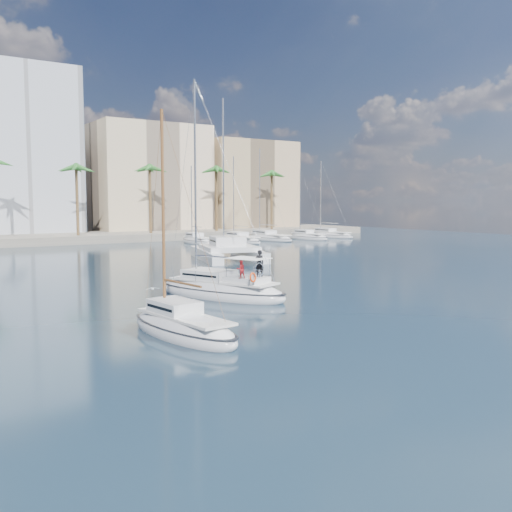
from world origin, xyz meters
TOP-DOWN VIEW (x-y plane):
  - ground at (0.00, 0.00)m, footprint 160.00×160.00m
  - quay at (0.00, 61.00)m, footprint 120.00×14.00m
  - building_beige at (22.00, 70.00)m, footprint 20.00×14.00m
  - building_tan_right at (42.00, 68.00)m, footprint 18.00×12.00m
  - palm_centre at (0.00, 57.00)m, footprint 3.60×3.60m
  - palm_right at (34.00, 57.00)m, footprint 3.60×3.60m
  - main_sloop at (-0.67, 3.62)m, footprint 6.81×10.67m
  - small_sloop at (-7.68, -4.98)m, footprint 3.40×8.17m
  - catamaran at (12.10, 24.40)m, footprint 9.25×13.28m
  - seagull at (-4.48, 6.14)m, footprint 0.97×0.42m
  - moored_yacht_a at (20.00, 47.00)m, footprint 3.37×9.52m
  - moored_yacht_b at (26.50, 45.00)m, footprint 3.32×10.83m
  - moored_yacht_c at (33.00, 47.00)m, footprint 3.98×12.33m
  - moored_yacht_d at (39.50, 45.00)m, footprint 3.52×9.55m
  - moored_yacht_e at (46.00, 47.00)m, footprint 4.61×11.11m

SIDE VIEW (x-z plane):
  - ground at x=0.00m, z-range 0.00..0.00m
  - moored_yacht_a at x=20.00m, z-range -5.95..5.95m
  - moored_yacht_b at x=26.50m, z-range -6.86..6.86m
  - moored_yacht_c at x=33.00m, z-range -7.77..7.77m
  - moored_yacht_d at x=39.50m, z-range -5.95..5.95m
  - moored_yacht_e at x=46.00m, z-range -6.86..6.86m
  - small_sloop at x=-7.68m, z-range -5.28..6.11m
  - main_sloop at x=-0.67m, z-range -7.08..8.06m
  - seagull at x=-4.48m, z-range 0.46..0.64m
  - quay at x=0.00m, z-range 0.00..1.20m
  - catamaran at x=12.10m, z-range -7.64..9.93m
  - building_tan_right at x=42.00m, z-range 0.00..18.00m
  - building_beige at x=22.00m, z-range 0.00..20.00m
  - palm_centre at x=0.00m, z-range 4.13..16.43m
  - palm_right at x=34.00m, z-range 4.13..16.43m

